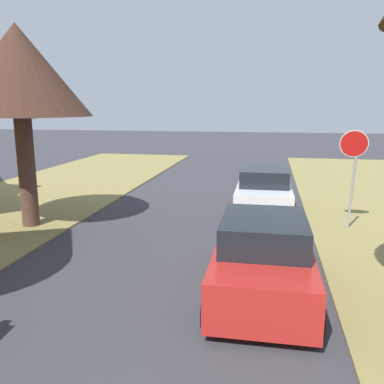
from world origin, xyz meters
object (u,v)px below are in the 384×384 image
at_px(stop_sign_far, 353,158).
at_px(street_tree_left_mid_b, 18,72).
at_px(parked_sedan_white, 264,192).
at_px(parked_sedan_red, 263,256).

bearing_deg(stop_sign_far, street_tree_left_mid_b, -170.81).
relative_size(stop_sign_far, street_tree_left_mid_b, 0.50).
height_order(stop_sign_far, parked_sedan_white, stop_sign_far).
distance_m(street_tree_left_mid_b, parked_sedan_white, 8.66).
relative_size(parked_sedan_red, parked_sedan_white, 1.00).
distance_m(stop_sign_far, street_tree_left_mid_b, 10.02).
bearing_deg(parked_sedan_red, parked_sedan_white, 90.82).
bearing_deg(stop_sign_far, parked_sedan_white, 146.95).
height_order(street_tree_left_mid_b, parked_sedan_red, street_tree_left_mid_b).
bearing_deg(parked_sedan_white, parked_sedan_red, -89.18).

